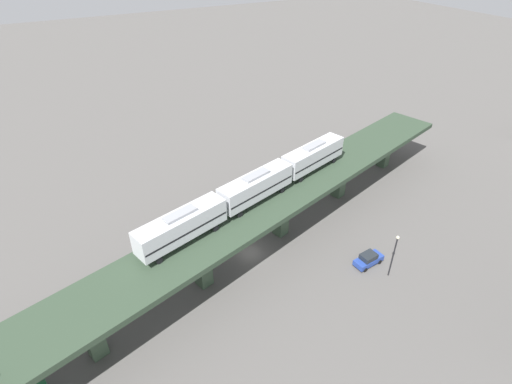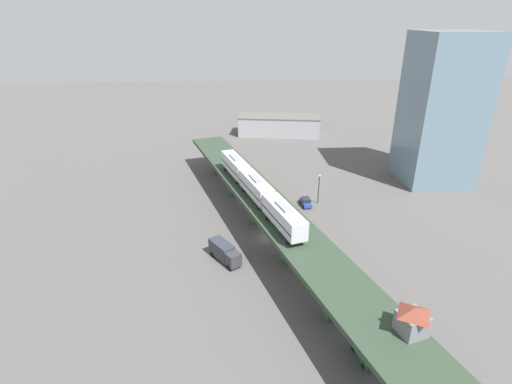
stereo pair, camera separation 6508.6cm
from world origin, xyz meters
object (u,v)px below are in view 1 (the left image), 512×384
at_px(delivery_truck, 184,227).
at_px(street_car_blue, 368,259).
at_px(subway_train, 256,186).
at_px(street_lamp, 394,253).

bearing_deg(delivery_truck, street_car_blue, 48.96).
bearing_deg(delivery_truck, subway_train, 56.43).
bearing_deg(subway_train, delivery_truck, -123.57).
relative_size(street_car_blue, street_lamp, 0.66).
distance_m(street_car_blue, street_lamp, 4.49).
height_order(delivery_truck, street_lamp, street_lamp).
xyz_separation_m(subway_train, street_lamp, (14.95, 12.64, -5.78)).
bearing_deg(street_car_blue, subway_train, -135.98).
distance_m(street_car_blue, delivery_truck, 27.50).
relative_size(subway_train, delivery_truck, 5.02).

